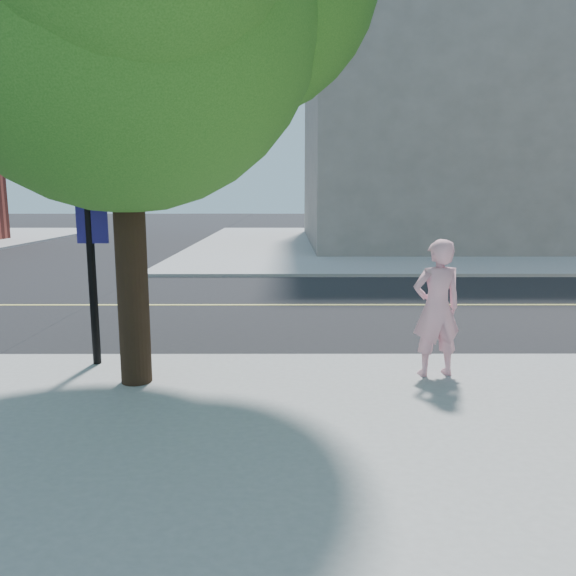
{
  "coord_description": "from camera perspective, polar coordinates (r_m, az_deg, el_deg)",
  "views": [
    {
      "loc": [
        3.76,
        -8.46,
        2.62
      ],
      "look_at": [
        3.78,
        -0.67,
        1.3
      ],
      "focal_mm": 34.33,
      "sensor_mm": 36.0,
      "label": 1
    }
  ],
  "objects": [
    {
      "name": "ground",
      "position": [
        9.63,
        -23.33,
        -6.99
      ],
      "size": [
        140.0,
        140.0,
        0.0
      ],
      "primitive_type": "plane",
      "color": "black",
      "rests_on": "ground"
    },
    {
      "name": "road_ew",
      "position": [
        13.75,
        -16.03,
        -1.72
      ],
      "size": [
        140.0,
        9.0,
        0.01
      ],
      "primitive_type": "cube",
      "color": "black",
      "rests_on": "ground"
    },
    {
      "name": "sidewalk_ne",
      "position": [
        31.61,
        17.85,
        4.51
      ],
      "size": [
        29.0,
        25.0,
        0.12
      ],
      "primitive_type": "cube",
      "color": "#959595",
      "rests_on": "ground"
    },
    {
      "name": "filler_ne",
      "position": [
        32.45,
        19.12,
        17.08
      ],
      "size": [
        18.0,
        16.0,
        14.0
      ],
      "primitive_type": "cube",
      "color": "slate",
      "rests_on": "sidewalk_ne"
    },
    {
      "name": "man_on_phone",
      "position": [
        7.87,
        15.14,
        -2.03
      ],
      "size": [
        0.77,
        0.58,
        1.91
      ],
      "primitive_type": "imported",
      "rotation": [
        0.0,
        0.0,
        3.32
      ],
      "color": "pink",
      "rests_on": "sidewalk_se"
    }
  ]
}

